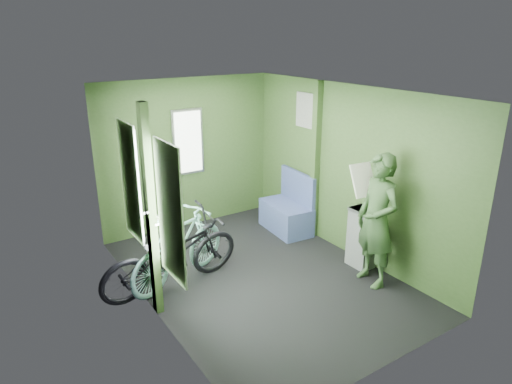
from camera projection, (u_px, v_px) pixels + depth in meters
room at (256, 167)px, 5.30m from camera, size 4.00×4.02×2.31m
bicycle_black at (175, 289)px, 5.48m from camera, size 1.85×0.95×1.04m
bicycle_mint at (181, 281)px, 5.65m from camera, size 1.61×1.01×0.94m
passenger at (377, 220)px, 5.37m from camera, size 0.45×0.73×1.63m
waste_box at (362, 238)px, 5.91m from camera, size 0.23×0.33×0.80m
bench_seat at (287, 214)px, 7.03m from camera, size 0.56×0.91×0.92m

